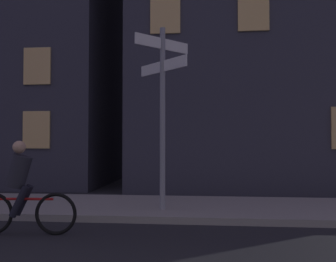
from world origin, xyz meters
TOP-DOWN VIEW (x-y plane):
  - sidewalk_kerb at (0.00, 7.11)m, footprint 40.00×2.94m
  - signpost at (0.42, 6.50)m, footprint 1.14×1.14m
  - cyclist at (-1.80, 4.57)m, footprint 1.82×0.35m

SIDE VIEW (x-z plane):
  - sidewalk_kerb at x=0.00m, z-range 0.00..0.14m
  - cyclist at x=-1.80m, z-range -0.06..1.55m
  - signpost at x=0.42m, z-range 0.52..4.49m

